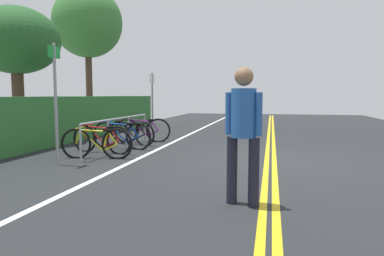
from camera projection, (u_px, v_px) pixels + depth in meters
ground_plane at (271, 162)px, 7.80m from camera, size 39.50×12.85×0.05m
centre_line_yellow_inner at (274, 161)px, 7.78m from camera, size 35.55×0.10×0.00m
centre_line_yellow_outer at (267, 160)px, 7.82m from camera, size 35.55×0.10×0.00m
bike_lane_stripe_white at (145, 156)px, 8.43m from camera, size 35.55×0.12×0.00m
bike_rack at (119, 126)px, 9.51m from camera, size 4.00×0.05×0.83m
bicycle_0 at (97, 143)px, 8.03m from camera, size 0.46×1.66×0.74m
bicycle_1 at (102, 139)px, 8.81m from camera, size 0.49×1.73×0.74m
bicycle_2 at (121, 135)px, 9.50m from camera, size 0.46×1.77×0.77m
bicycle_3 at (132, 133)px, 10.31m from camera, size 0.64×1.60×0.73m
bicycle_4 at (143, 130)px, 10.88m from camera, size 0.61×1.65×0.77m
pedestrian at (243, 126)px, 4.56m from camera, size 0.32×0.48×1.79m
sign_post_near at (56, 93)px, 7.17m from camera, size 0.36×0.06×2.47m
sign_post_far at (152, 99)px, 11.77m from camera, size 0.36×0.06×2.16m
hedge_backdrop at (71, 118)px, 11.47m from camera, size 12.95×0.92×1.39m
tree_mid at (16, 42)px, 10.43m from camera, size 2.53×2.53×4.02m
tree_far_right at (88, 23)px, 15.11m from camera, size 2.92×2.92×5.99m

